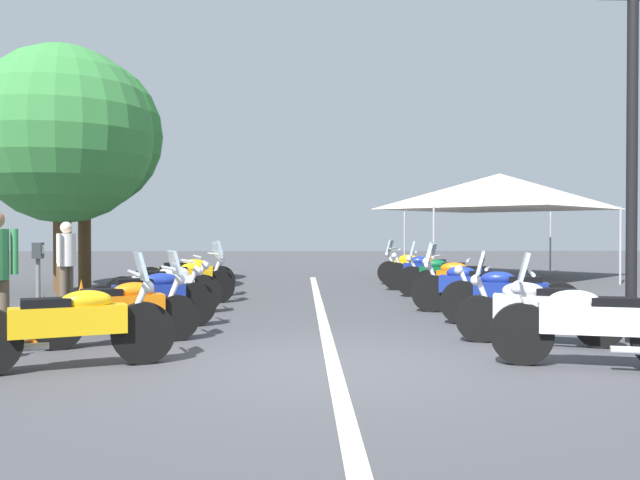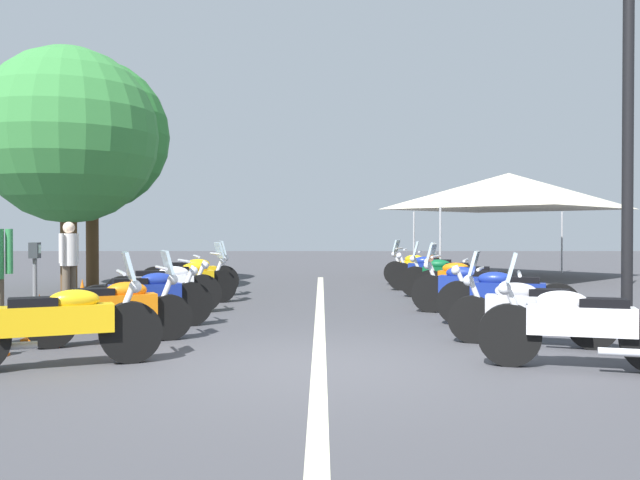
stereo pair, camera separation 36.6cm
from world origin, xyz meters
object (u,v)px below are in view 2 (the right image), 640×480
(motorcycle_right_row_3, at_px, (469,287))
(bystander_0, at_px, (69,258))
(motorcycle_left_row_4, at_px, (188,280))
(motorcycle_right_row_0, at_px, (577,324))
(motorcycle_right_row_2, at_px, (506,296))
(street_lamp_twin_globe, at_px, (628,87))
(motorcycle_left_row_2, at_px, (146,297))
(roadside_tree_0, at_px, (69,136))
(roadside_tree_1, at_px, (92,136))
(roadside_tree_2, at_px, (67,133))
(motorcycle_left_row_3, at_px, (164,287))
(motorcycle_right_row_5, at_px, (445,276))
(motorcycle_left_row_0, at_px, (59,323))
(traffic_cone_0, at_px, (82,297))
(event_tent, at_px, (509,191))
(parking_meter, at_px, (35,271))
(motorcycle_right_row_7, at_px, (420,268))
(motorcycle_left_row_5, at_px, (191,275))
(motorcycle_right_row_4, at_px, (464,281))
(traffic_cone_1, at_px, (39,318))
(motorcycle_right_row_1, at_px, (528,310))
(motorcycle_left_row_1, at_px, (115,308))

(motorcycle_right_row_3, bearing_deg, bystander_0, 16.80)
(motorcycle_left_row_4, relative_size, motorcycle_right_row_0, 0.93)
(motorcycle_right_row_2, bearing_deg, street_lamp_twin_globe, 143.18)
(motorcycle_right_row_2, bearing_deg, motorcycle_left_row_2, 19.44)
(roadside_tree_0, bearing_deg, roadside_tree_1, 7.88)
(street_lamp_twin_globe, bearing_deg, roadside_tree_1, 48.61)
(bystander_0, bearing_deg, roadside_tree_1, 119.66)
(motorcycle_left_row_4, distance_m, bystander_0, 2.24)
(motorcycle_right_row_3, bearing_deg, roadside_tree_2, -3.15)
(motorcycle_left_row_3, xyz_separation_m, motorcycle_right_row_5, (2.85, -5.44, 0.01))
(motorcycle_left_row_0, relative_size, motorcycle_right_row_3, 1.04)
(traffic_cone_0, xyz_separation_m, roadside_tree_1, (5.65, 1.76, 3.61))
(traffic_cone_0, relative_size, event_tent, 0.11)
(motorcycle_left_row_2, xyz_separation_m, roadside_tree_0, (4.92, 3.00, 3.09))
(motorcycle_right_row_2, xyz_separation_m, parking_meter, (-0.79, 6.81, 0.43))
(motorcycle_right_row_7, xyz_separation_m, bystander_0, (-5.29, 7.33, 0.48))
(motorcycle_left_row_3, height_order, motorcycle_left_row_5, motorcycle_left_row_5)
(motorcycle_left_row_4, relative_size, motorcycle_right_row_4, 0.95)
(motorcycle_right_row_0, distance_m, parking_meter, 7.10)
(motorcycle_left_row_5, bearing_deg, motorcycle_right_row_5, -20.83)
(motorcycle_left_row_4, height_order, traffic_cone_1, motorcycle_left_row_4)
(motorcycle_left_row_5, distance_m, motorcycle_right_row_1, 8.27)
(motorcycle_left_row_1, xyz_separation_m, motorcycle_right_row_3, (3.06, -5.23, 0.02))
(motorcycle_right_row_0, xyz_separation_m, motorcycle_right_row_5, (7.51, -0.02, 0.00))
(motorcycle_left_row_5, bearing_deg, motorcycle_left_row_1, -107.42)
(traffic_cone_0, bearing_deg, bystander_0, 33.49)
(motorcycle_left_row_5, bearing_deg, event_tent, 14.13)
(street_lamp_twin_globe, relative_size, traffic_cone_0, 7.82)
(motorcycle_right_row_3, distance_m, motorcycle_right_row_5, 2.87)
(motorcycle_right_row_0, distance_m, motorcycle_right_row_7, 10.74)
(motorcycle_left_row_0, height_order, street_lamp_twin_globe, street_lamp_twin_globe)
(traffic_cone_1, distance_m, roadside_tree_1, 9.37)
(traffic_cone_1, bearing_deg, roadside_tree_0, 17.16)
(motorcycle_right_row_5, xyz_separation_m, traffic_cone_1, (-5.59, 6.47, -0.18))
(motorcycle_right_row_1, xyz_separation_m, motorcycle_right_row_3, (3.20, 0.03, 0.02))
(motorcycle_right_row_7, distance_m, traffic_cone_0, 9.13)
(street_lamp_twin_globe, bearing_deg, roadside_tree_2, 53.77)
(motorcycle_left_row_3, bearing_deg, motorcycle_left_row_2, -103.49)
(motorcycle_right_row_1, height_order, bystander_0, bystander_0)
(motorcycle_right_row_5, bearing_deg, motorcycle_left_row_1, 59.97)
(bystander_0, bearing_deg, motorcycle_left_row_1, -46.63)
(motorcycle_left_row_1, height_order, motorcycle_right_row_1, motorcycle_right_row_1)
(parking_meter, xyz_separation_m, roadside_tree_1, (7.95, 1.93, 3.01))
(motorcycle_left_row_1, relative_size, motorcycle_right_row_3, 0.96)
(motorcycle_right_row_3, height_order, bystander_0, bystander_0)
(motorcycle_right_row_3, relative_size, traffic_cone_0, 3.25)
(motorcycle_left_row_4, height_order, motorcycle_right_row_3, motorcycle_right_row_3)
(motorcycle_left_row_4, bearing_deg, motorcycle_left_row_2, -115.98)
(motorcycle_left_row_2, bearing_deg, motorcycle_right_row_5, 15.13)
(motorcycle_right_row_1, xyz_separation_m, traffic_cone_0, (3.20, 6.78, -0.17))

